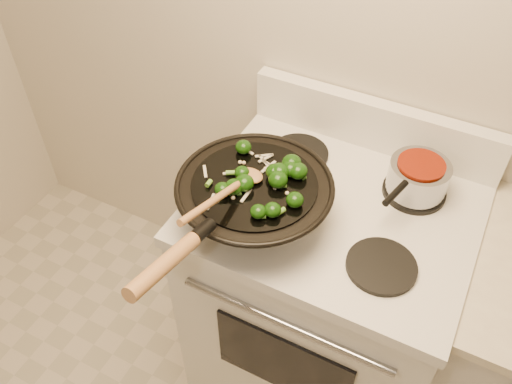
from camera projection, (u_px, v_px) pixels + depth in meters
The scene contains 5 objects.
stove at pixel (322, 296), 1.84m from camera, with size 0.78×0.67×1.08m.
wok at pixel (254, 199), 1.42m from camera, with size 0.41×0.69×0.25m.
stirfry at pixel (269, 178), 1.37m from camera, with size 0.30×0.26×0.05m.
wooden_spoon at pixel (232, 188), 1.32m from camera, with size 0.07×0.32×0.12m.
saucepan at pixel (418, 177), 1.51m from camera, with size 0.17×0.27×0.10m.
Camera 1 is at (0.14, 0.14, 2.03)m, focal length 38.00 mm.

